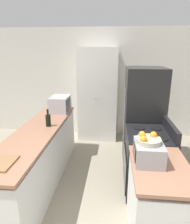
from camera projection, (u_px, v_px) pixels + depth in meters
wall_back at (101, 83)px, 4.93m from camera, size 7.00×0.06×2.60m
counter_left at (40, 157)px, 3.16m from camera, size 0.60×2.62×0.92m
counter_right at (157, 204)px, 2.19m from camera, size 0.60×0.90×0.92m
pantry_cabinet at (98, 95)px, 4.70m from camera, size 0.90×0.57×2.14m
stove at (147, 161)px, 3.01m from camera, size 0.66×0.80×1.08m
refrigerator at (143, 117)px, 3.66m from camera, size 0.69×0.76×1.79m
microwave at (60, 104)px, 3.90m from camera, size 0.35×0.50×0.30m
wine_bottle at (48, 120)px, 3.13m from camera, size 0.08×0.08×0.28m
toaster_oven at (148, 152)px, 2.11m from camera, size 0.30×0.37×0.22m
fruit_bowl at (148, 139)px, 2.08m from camera, size 0.26×0.26×0.10m
cutting_board at (3, 163)px, 2.09m from camera, size 0.23×0.32×0.02m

